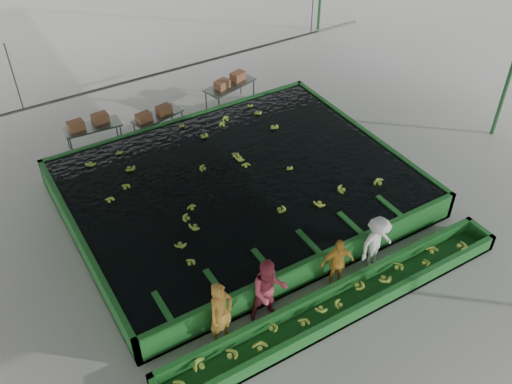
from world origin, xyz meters
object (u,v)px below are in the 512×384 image
worker_c (337,263)px  packing_table_mid (159,125)px  box_stack_mid (154,117)px  worker_d (377,243)px  sorting_trough (341,304)px  worker_b (269,291)px  box_stack_left (89,126)px  box_stack_right (230,84)px  flotation_tank (239,188)px  worker_a (221,314)px  packing_table_right (230,95)px  packing_table_left (95,137)px

worker_c → packing_table_mid: worker_c is taller
worker_c → packing_table_mid: size_ratio=0.85×
box_stack_mid → worker_d: bearing=-74.0°
sorting_trough → worker_c: bearing=61.4°
sorting_trough → worker_c: (0.44, 0.80, 0.53)m
worker_b → packing_table_mid: 8.99m
box_stack_left → box_stack_right: box_stack_right is taller
flotation_tank → box_stack_left: 5.96m
packing_table_mid → box_stack_mid: 0.44m
flotation_tank → packing_table_mid: size_ratio=5.49×
flotation_tank → worker_d: 4.66m
worker_a → worker_c: (3.38, 0.00, -0.15)m
packing_table_mid → packing_table_right: size_ratio=0.89×
packing_table_right → box_stack_mid: bearing=-171.1°
packing_table_mid → box_stack_left: (-2.30, 0.54, 0.45)m
flotation_tank → worker_b: 4.63m
packing_table_right → flotation_tank: bearing=-116.4°
flotation_tank → box_stack_mid: (-0.79, 4.57, 0.38)m
sorting_trough → packing_table_right: 10.50m
packing_table_left → packing_table_right: packing_table_right is taller
packing_table_left → packing_table_right: size_ratio=0.93×
worker_b → box_stack_mid: 8.91m
flotation_tank → box_stack_right: (2.56, 5.11, 0.48)m
worker_d → packing_table_right: 9.43m
sorting_trough → worker_d: size_ratio=6.01×
box_stack_right → box_stack_mid: bearing=-170.8°
flotation_tank → sorting_trough: flotation_tank is taller
worker_c → box_stack_right: bearing=92.9°
worker_c → packing_table_left: (-3.30, 9.38, -0.34)m
packing_table_mid → box_stack_mid: size_ratio=1.37×
box_stack_left → box_stack_right: (5.51, -0.05, 0.07)m
sorting_trough → box_stack_left: 10.69m
flotation_tank → sorting_trough: (0.00, -5.10, -0.20)m
worker_a → worker_d: size_ratio=1.12×
worker_a → packing_table_left: bearing=73.5°
packing_table_left → box_stack_mid: bearing=-13.7°
packing_table_mid → flotation_tank: bearing=-82.0°
worker_b → worker_c: (2.07, 0.00, -0.17)m
worker_c → box_stack_left: worker_c is taller
worker_c → box_stack_right: worker_c is taller
packing_table_mid → box_stack_right: (3.21, 0.49, 0.52)m
flotation_tank → worker_c: bearing=-84.2°
flotation_tank → packing_table_left: flotation_tank is taller
worker_b → box_stack_left: bearing=116.4°
packing_table_mid → box_stack_mid: box_stack_mid is taller
flotation_tank → worker_a: size_ratio=5.37×
worker_b → worker_d: size_ratio=1.14×
packing_table_left → packing_table_mid: (2.21, -0.46, -0.02)m
packing_table_right → box_stack_right: size_ratio=1.45×
worker_d → box_stack_left: 10.56m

